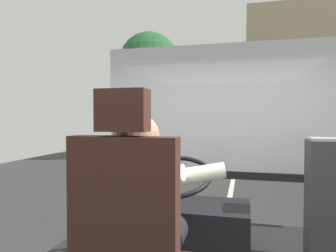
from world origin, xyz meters
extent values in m
cube|color=#313131|center=(0.00, 8.80, -0.03)|extent=(18.00, 44.00, 0.05)
cube|color=silver|center=(0.00, 8.80, 0.00)|extent=(0.12, 39.60, 0.00)
cube|color=#381E19|center=(-0.18, -0.56, 1.42)|extent=(0.48, 0.10, 0.66)
cube|color=#381E19|center=(-0.18, -0.56, 1.86)|extent=(0.22, 0.10, 0.18)
cylinder|color=black|center=(-0.08, -0.25, 1.18)|extent=(0.18, 0.42, 0.18)
cylinder|color=black|center=(-0.28, -0.25, 1.18)|extent=(0.18, 0.42, 0.18)
cylinder|color=silver|center=(-0.18, -0.40, 1.36)|extent=(0.36, 0.36, 0.54)
cube|color=navy|center=(-0.18, -0.21, 1.43)|extent=(0.06, 0.01, 0.34)
sphere|color=#A37A5B|center=(-0.18, -0.40, 1.74)|extent=(0.23, 0.23, 0.23)
cylinder|color=silver|center=(-0.08, -0.11, 1.49)|extent=(0.61, 0.22, 0.18)
cylinder|color=silver|center=(-0.29, -0.11, 1.49)|extent=(0.61, 0.22, 0.18)
cube|color=black|center=(-0.18, 0.80, 0.89)|extent=(1.10, 0.56, 0.40)
cylinder|color=black|center=(-0.18, 0.44, 1.21)|extent=(0.07, 0.21, 0.43)
torus|color=black|center=(-0.18, 0.37, 1.41)|extent=(0.57, 0.55, 0.23)
cylinder|color=black|center=(-0.18, 0.37, 1.41)|extent=(0.16, 0.16, 0.08)
cube|color=#333338|center=(0.94, 0.81, 1.17)|extent=(0.27, 0.27, 0.96)
cube|color=#9E9993|center=(0.94, 0.81, 1.66)|extent=(0.25, 0.24, 0.02)
cube|color=silver|center=(0.00, 1.62, 1.94)|extent=(2.50, 0.01, 1.40)
cube|color=black|center=(0.00, 1.62, 1.20)|extent=(2.50, 0.08, 0.08)
cylinder|color=#4C3828|center=(-3.77, 11.01, 1.70)|extent=(0.27, 0.27, 3.40)
sphere|color=#24572D|center=(-3.77, 11.01, 4.25)|extent=(2.60, 2.60, 2.60)
cylinder|color=black|center=(3.18, 11.83, 0.26)|extent=(0.14, 0.51, 0.51)
cylinder|color=black|center=(3.18, 9.17, 0.26)|extent=(0.14, 0.51, 0.51)
cube|color=navy|center=(4.47, 16.69, 0.52)|extent=(1.80, 4.26, 0.57)
cube|color=#282D33|center=(4.47, 16.43, 1.02)|extent=(1.47, 2.34, 0.43)
cylinder|color=black|center=(5.32, 18.01, 0.23)|extent=(0.14, 0.46, 0.46)
cylinder|color=black|center=(3.62, 18.01, 0.23)|extent=(0.14, 0.46, 0.46)
cylinder|color=black|center=(3.62, 15.37, 0.23)|extent=(0.14, 0.46, 0.46)
camera|label=1|loc=(0.32, -1.75, 1.83)|focal=32.38mm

